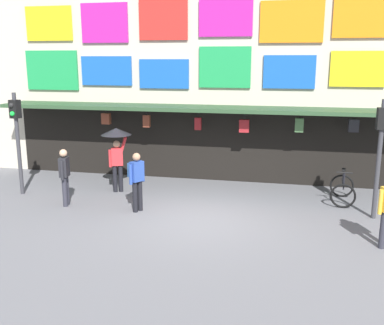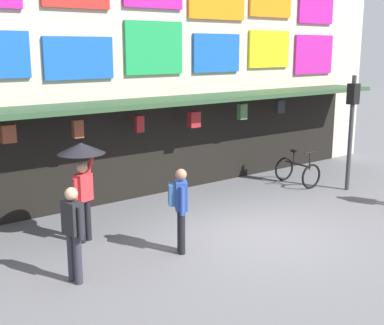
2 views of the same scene
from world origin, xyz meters
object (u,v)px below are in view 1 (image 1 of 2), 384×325
Objects in this scene: traffic_light_near at (16,127)px; traffic_light_far at (380,140)px; bicycle_parked at (342,190)px; pedestrian_in_yellow at (65,174)px; pedestrian_with_umbrella at (116,142)px; pedestrian_in_black at (136,177)px.

traffic_light_near and traffic_light_far have the same top height.
traffic_light_near reaches higher than bicycle_parked.
pedestrian_in_yellow is 0.81× the size of pedestrian_with_umbrella.
bicycle_parked is at bearing 14.24° from pedestrian_in_yellow.
pedestrian_in_black is at bearing -0.69° from pedestrian_in_yellow.
traffic_light_near is at bearing -163.35° from pedestrian_with_umbrella.
traffic_light_near is 1.90× the size of pedestrian_in_black.
traffic_light_far is 2.65× the size of bicycle_parked.
traffic_light_far is 8.74m from pedestrian_in_yellow.
traffic_light_near is 2.65× the size of bicycle_parked.
pedestrian_in_black reaches higher than bicycle_parked.
pedestrian_in_black is at bearing -53.71° from pedestrian_with_umbrella.
pedestrian_in_black is at bearing -10.83° from traffic_light_near.
pedestrian_in_black is at bearing -160.43° from bicycle_parked.
pedestrian_in_black is (-6.43, -0.81, -1.16)m from traffic_light_far.
traffic_light_far is at bearing 7.17° from pedestrian_in_black.
pedestrian_in_black is (4.13, -0.79, -1.16)m from traffic_light_near.
bicycle_parked is 8.20m from pedestrian_in_yellow.
pedestrian_with_umbrella reaches higher than pedestrian_in_black.
traffic_light_near is 4.36m from pedestrian_in_black.
pedestrian_in_black is (-5.74, -2.04, 0.59)m from bicycle_parked.
traffic_light_far is (10.56, 0.02, 0.00)m from traffic_light_near.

